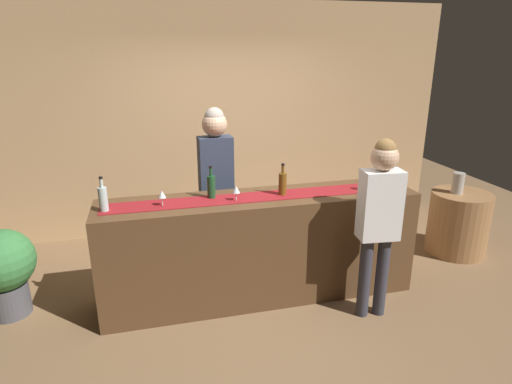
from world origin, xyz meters
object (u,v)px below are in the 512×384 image
object	(u,v)px
wine_bottle_green	(211,186)
wine_bottle_amber	(282,183)
wine_glass_near_customer	(362,180)
wine_glass_mid_counter	(236,190)
vase_on_side_table	(458,183)
wine_bottle_clear	(103,199)
wine_glass_far_end	(162,195)
potted_plant_tall	(3,267)
customer_sipping	(379,212)
round_side_table	(458,223)
bartender	(216,173)

from	to	relation	value
wine_bottle_green	wine_bottle_amber	bearing A→B (deg)	-6.28
wine_glass_near_customer	wine_bottle_green	bearing A→B (deg)	174.97
wine_glass_mid_counter	vase_on_side_table	bearing A→B (deg)	9.24
wine_bottle_clear	wine_glass_far_end	distance (m)	0.48
wine_glass_near_customer	potted_plant_tall	size ratio (longest dim) A/B	0.17
wine_bottle_amber	customer_sipping	size ratio (longest dim) A/B	0.19
round_side_table	wine_glass_far_end	bearing A→B (deg)	-173.50
wine_bottle_green	wine_bottle_clear	xyz separation A→B (m)	(-0.92, -0.12, 0.00)
wine_glass_mid_counter	potted_plant_tall	world-z (taller)	wine_glass_mid_counter
wine_bottle_green	vase_on_side_table	xyz separation A→B (m)	(2.89, 0.30, -0.28)
bartender	wine_bottle_green	bearing A→B (deg)	74.03
wine_bottle_amber	wine_glass_near_customer	size ratio (longest dim) A/B	2.10
wine_bottle_amber	bartender	size ratio (longest dim) A/B	0.17
wine_bottle_green	potted_plant_tall	bearing A→B (deg)	174.75
round_side_table	vase_on_side_table	size ratio (longest dim) A/B	3.08
wine_bottle_clear	wine_bottle_amber	world-z (taller)	same
vase_on_side_table	potted_plant_tall	xyz separation A→B (m)	(-4.75, -0.13, -0.38)
wine_bottle_green	wine_glass_near_customer	size ratio (longest dim) A/B	2.10
customer_sipping	round_side_table	distance (m)	1.96
wine_glass_near_customer	wine_glass_mid_counter	bearing A→B (deg)	-179.52
wine_glass_near_customer	vase_on_side_table	bearing A→B (deg)	16.41
customer_sipping	potted_plant_tall	distance (m)	3.34
wine_bottle_amber	potted_plant_tall	size ratio (longest dim) A/B	0.37
wine_bottle_amber	wine_glass_mid_counter	world-z (taller)	wine_bottle_amber
wine_bottle_green	bartender	world-z (taller)	bartender
round_side_table	wine_bottle_clear	bearing A→B (deg)	-174.19
wine_glass_mid_counter	round_side_table	bearing A→B (deg)	8.57
wine_bottle_green	customer_sipping	distance (m)	1.49
wine_glass_far_end	round_side_table	size ratio (longest dim) A/B	0.19
round_side_table	potted_plant_tall	xyz separation A→B (m)	(-4.81, -0.11, 0.11)
vase_on_side_table	potted_plant_tall	size ratio (longest dim) A/B	0.29
wine_glass_mid_counter	potted_plant_tall	bearing A→B (deg)	171.50
customer_sipping	potted_plant_tall	size ratio (longest dim) A/B	1.98
bartender	potted_plant_tall	size ratio (longest dim) A/B	2.16
wine_glass_far_end	wine_bottle_amber	bearing A→B (deg)	1.95
wine_glass_near_customer	customer_sipping	world-z (taller)	customer_sipping
wine_bottle_green	wine_bottle_clear	size ratio (longest dim) A/B	1.00
wine_bottle_amber	vase_on_side_table	size ratio (longest dim) A/B	1.26
wine_bottle_green	wine_glass_mid_counter	size ratio (longest dim) A/B	2.10
vase_on_side_table	wine_glass_near_customer	bearing A→B (deg)	-163.59
wine_glass_mid_counter	vase_on_side_table	distance (m)	2.73
wine_bottle_clear	wine_glass_near_customer	world-z (taller)	wine_bottle_clear
wine_bottle_amber	wine_glass_far_end	distance (m)	1.10
wine_bottle_amber	customer_sipping	xyz separation A→B (m)	(0.69, -0.57, -0.14)
wine_bottle_clear	wine_glass_near_customer	bearing A→B (deg)	-0.24
customer_sipping	round_side_table	xyz separation A→B (m)	(1.61, 0.92, -0.63)
wine_glass_mid_counter	potted_plant_tall	distance (m)	2.19
wine_glass_near_customer	wine_glass_mid_counter	distance (m)	1.24
wine_glass_far_end	customer_sipping	xyz separation A→B (m)	(1.78, -0.53, -0.13)
wine_bottle_green	wine_glass_near_customer	bearing A→B (deg)	-5.03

